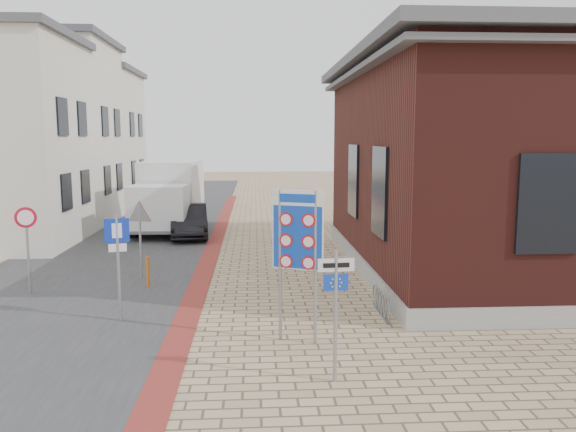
{
  "coord_description": "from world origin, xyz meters",
  "views": [
    {
      "loc": [
        -0.37,
        -10.75,
        4.23
      ],
      "look_at": [
        0.49,
        3.72,
        2.2
      ],
      "focal_mm": 35.0,
      "sensor_mm": 36.0,
      "label": 1
    }
  ],
  "objects_px": {
    "box_truck": "(169,195)",
    "parking_sign": "(118,250)",
    "sedan": "(189,220)",
    "bollard": "(148,272)",
    "essen_sign": "(336,296)",
    "border_sign": "(298,233)"
  },
  "relations": [
    {
      "from": "box_truck",
      "to": "parking_sign",
      "type": "relative_size",
      "value": 2.46
    },
    {
      "from": "sedan",
      "to": "bollard",
      "type": "relative_size",
      "value": 4.76
    },
    {
      "from": "box_truck",
      "to": "sedan",
      "type": "bearing_deg",
      "value": -54.78
    },
    {
      "from": "box_truck",
      "to": "essen_sign",
      "type": "relative_size",
      "value": 2.62
    },
    {
      "from": "essen_sign",
      "to": "parking_sign",
      "type": "distance_m",
      "value": 5.7
    },
    {
      "from": "parking_sign",
      "to": "bollard",
      "type": "height_order",
      "value": "parking_sign"
    },
    {
      "from": "sedan",
      "to": "essen_sign",
      "type": "xyz_separation_m",
      "value": [
        4.2,
        -14.82,
        0.84
      ]
    },
    {
      "from": "parking_sign",
      "to": "bollard",
      "type": "xyz_separation_m",
      "value": [
        0.08,
        3.0,
        -1.25
      ]
    },
    {
      "from": "box_truck",
      "to": "border_sign",
      "type": "height_order",
      "value": "border_sign"
    },
    {
      "from": "box_truck",
      "to": "bollard",
      "type": "bearing_deg",
      "value": -82.79
    },
    {
      "from": "sedan",
      "to": "essen_sign",
      "type": "bearing_deg",
      "value": -81.11
    },
    {
      "from": "border_sign",
      "to": "parking_sign",
      "type": "height_order",
      "value": "border_sign"
    },
    {
      "from": "sedan",
      "to": "parking_sign",
      "type": "distance_m",
      "value": 11.37
    },
    {
      "from": "essen_sign",
      "to": "parking_sign",
      "type": "relative_size",
      "value": 0.94
    },
    {
      "from": "essen_sign",
      "to": "bollard",
      "type": "xyz_separation_m",
      "value": [
        -4.42,
        6.5,
        -1.09
      ]
    },
    {
      "from": "box_truck",
      "to": "bollard",
      "type": "relative_size",
      "value": 6.87
    },
    {
      "from": "box_truck",
      "to": "parking_sign",
      "type": "distance_m",
      "value": 12.99
    },
    {
      "from": "essen_sign",
      "to": "border_sign",
      "type": "bearing_deg",
      "value": 99.69
    },
    {
      "from": "sedan",
      "to": "bollard",
      "type": "xyz_separation_m",
      "value": [
        -0.22,
        -8.32,
        -0.25
      ]
    },
    {
      "from": "sedan",
      "to": "border_sign",
      "type": "bearing_deg",
      "value": -80.83
    },
    {
      "from": "sedan",
      "to": "border_sign",
      "type": "distance_m",
      "value": 13.44
    },
    {
      "from": "box_truck",
      "to": "border_sign",
      "type": "xyz_separation_m",
      "value": [
        4.76,
        -14.47,
        0.67
      ]
    }
  ]
}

